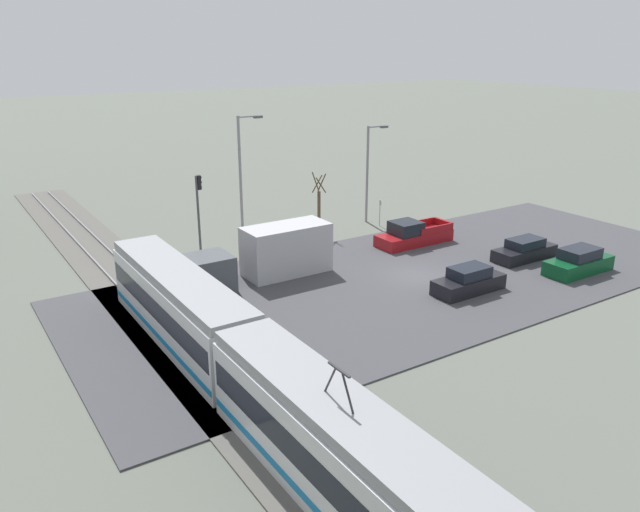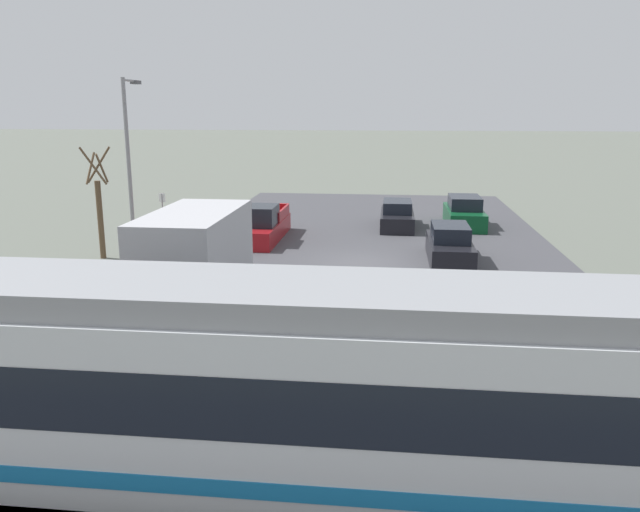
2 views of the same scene
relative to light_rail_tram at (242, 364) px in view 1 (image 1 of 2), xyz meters
name	(u,v)px [view 1 (image 1 of 2)]	position (x,y,z in m)	size (l,w,h in m)	color
ground_plane	(417,277)	(7.03, -15.48, -1.77)	(320.00, 320.00, 0.00)	#60665B
road_surface	(417,276)	(7.03, -15.48, -1.73)	(17.26, 41.91, 0.08)	#424247
rail_bed	(180,337)	(7.03, 0.00, -1.72)	(74.80, 4.40, 0.22)	#5B5954
light_rail_tram	(242,364)	(0.00, 0.00, 0.00)	(26.37, 2.58, 4.61)	silver
box_truck	(269,255)	(11.94, -7.68, -0.26)	(2.47, 9.17, 3.09)	#4C5156
pickup_truck	(413,235)	(12.17, -19.56, -1.03)	(2.06, 5.82, 1.75)	maroon
sedan_car_0	(469,281)	(3.45, -16.22, -1.06)	(1.71, 4.50, 1.53)	black
sedan_car_1	(524,251)	(5.56, -23.62, -1.10)	(1.72, 4.69, 1.42)	black
sedan_car_2	(579,262)	(1.97, -24.38, -1.03)	(1.87, 4.78, 1.60)	#0C4723
traffic_light_pole	(199,205)	(17.88, -5.73, 1.86)	(0.28, 0.47, 5.63)	#47474C
street_tree	(319,207)	(18.11, -15.37, 0.38)	(1.12, 0.93, 4.72)	brown
street_lamp_near_crossing	(369,167)	(18.90, -20.67, 2.71)	(0.36, 1.95, 7.72)	gray
street_lamp_mid_block	(243,171)	(19.73, -9.93, 3.40)	(0.36, 1.95, 9.06)	gray
no_parking_sign	(380,210)	(17.35, -20.62, -0.48)	(0.32, 0.08, 2.10)	gray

